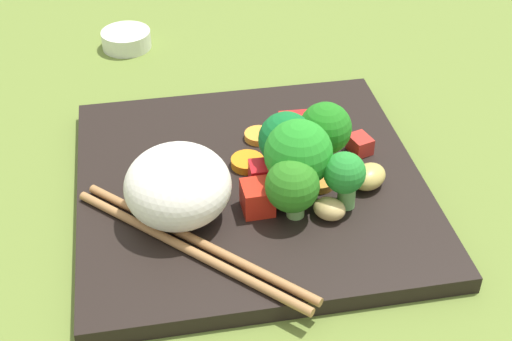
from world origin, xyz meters
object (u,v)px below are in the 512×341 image
Objects in this scene: square_plate at (251,186)px; broccoli_floret_4 at (285,138)px; carrot_slice_1 at (259,136)px; chopstick_pair at (192,245)px; rice_mound at (178,186)px; sauce_cup at (126,39)px.

broccoli_floret_4 is (2.98, 0.48, 4.37)cm from square_plate.
square_plate is at bearing -105.21° from carrot_slice_1.
broccoli_floret_4 is 2.41× the size of carrot_slice_1.
square_plate is 1.68× the size of chopstick_pair.
broccoli_floret_4 reaches higher than rice_mound.
square_plate is at bearing 31.19° from rice_mound.
carrot_slice_1 is (-1.41, 5.32, -3.32)cm from broccoli_floret_4.
carrot_slice_1 is at bearing 50.91° from rice_mound.
chopstick_pair is (0.61, -3.95, -2.61)cm from rice_mound.
square_plate is 6.09cm from carrot_slice_1.
broccoli_floret_4 is 6.42cm from carrot_slice_1.
chopstick_pair is (-8.53, -8.15, -3.28)cm from broccoli_floret_4.
broccoli_floret_4 reaches higher than sauce_cup.
chopstick_pair is at bearing -81.16° from rice_mound.
carrot_slice_1 is at bearing 105.44° from chopstick_pair.
broccoli_floret_4 reaches higher than square_plate.
carrot_slice_1 is 0.15× the size of chopstick_pair.
rice_mound is 3.28× the size of carrot_slice_1.
broccoli_floret_4 is 1.12× the size of sauce_cup.
sauce_cup is at bearing 97.32° from rice_mound.
chopstick_pair is (-7.12, -13.47, 0.04)cm from carrot_slice_1.
sauce_cup is (-11.84, 22.41, -0.81)cm from carrot_slice_1.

